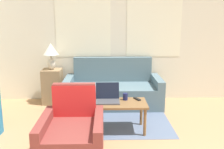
{
  "coord_description": "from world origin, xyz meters",
  "views": [
    {
      "loc": [
        -0.35,
        -1.45,
        1.72
      ],
      "look_at": [
        -0.25,
        2.85,
        0.75
      ],
      "focal_mm": 42.0,
      "sensor_mm": 36.0,
      "label": 1
    }
  ],
  "objects_px": {
    "couch": "(113,91)",
    "tv_remote": "(137,99)",
    "coffee_table": "(111,106)",
    "cup_navy": "(125,97)",
    "armchair": "(73,138)",
    "laptop": "(108,97)",
    "table_lamp": "(51,53)"
  },
  "relations": [
    {
      "from": "tv_remote",
      "to": "cup_navy",
      "type": "bearing_deg",
      "value": -176.29
    },
    {
      "from": "armchair",
      "to": "tv_remote",
      "type": "relative_size",
      "value": 5.65
    },
    {
      "from": "armchair",
      "to": "laptop",
      "type": "relative_size",
      "value": 2.44
    },
    {
      "from": "cup_navy",
      "to": "coffee_table",
      "type": "bearing_deg",
      "value": -152.48
    },
    {
      "from": "armchair",
      "to": "coffee_table",
      "type": "distance_m",
      "value": 0.93
    },
    {
      "from": "table_lamp",
      "to": "laptop",
      "type": "relative_size",
      "value": 1.43
    },
    {
      "from": "coffee_table",
      "to": "couch",
      "type": "bearing_deg",
      "value": 86.56
    },
    {
      "from": "couch",
      "to": "coffee_table",
      "type": "bearing_deg",
      "value": -93.44
    },
    {
      "from": "couch",
      "to": "tv_remote",
      "type": "bearing_deg",
      "value": -72.35
    },
    {
      "from": "laptop",
      "to": "tv_remote",
      "type": "relative_size",
      "value": 2.31
    },
    {
      "from": "couch",
      "to": "coffee_table",
      "type": "xyz_separation_m",
      "value": [
        -0.07,
        -1.21,
        0.13
      ]
    },
    {
      "from": "armchair",
      "to": "coffee_table",
      "type": "bearing_deg",
      "value": 58.85
    },
    {
      "from": "couch",
      "to": "tv_remote",
      "type": "relative_size",
      "value": 12.02
    },
    {
      "from": "cup_navy",
      "to": "tv_remote",
      "type": "bearing_deg",
      "value": 3.71
    },
    {
      "from": "cup_navy",
      "to": "tv_remote",
      "type": "relative_size",
      "value": 0.69
    },
    {
      "from": "armchair",
      "to": "tv_remote",
      "type": "height_order",
      "value": "armchair"
    },
    {
      "from": "laptop",
      "to": "cup_navy",
      "type": "height_order",
      "value": "laptop"
    },
    {
      "from": "cup_navy",
      "to": "laptop",
      "type": "bearing_deg",
      "value": -168.64
    },
    {
      "from": "armchair",
      "to": "laptop",
      "type": "xyz_separation_m",
      "value": [
        0.43,
        0.85,
        0.24
      ]
    },
    {
      "from": "cup_navy",
      "to": "tv_remote",
      "type": "distance_m",
      "value": 0.19
    },
    {
      "from": "laptop",
      "to": "tv_remote",
      "type": "xyz_separation_m",
      "value": [
        0.46,
        0.07,
        -0.05
      ]
    },
    {
      "from": "couch",
      "to": "cup_navy",
      "type": "xyz_separation_m",
      "value": [
        0.16,
        -1.09,
        0.23
      ]
    },
    {
      "from": "coffee_table",
      "to": "cup_navy",
      "type": "bearing_deg",
      "value": 27.52
    },
    {
      "from": "armchair",
      "to": "table_lamp",
      "type": "height_order",
      "value": "table_lamp"
    },
    {
      "from": "table_lamp",
      "to": "cup_navy",
      "type": "bearing_deg",
      "value": -41.8
    },
    {
      "from": "armchair",
      "to": "couch",
      "type": "bearing_deg",
      "value": 74.62
    },
    {
      "from": "couch",
      "to": "laptop",
      "type": "height_order",
      "value": "couch"
    },
    {
      "from": "tv_remote",
      "to": "couch",
      "type": "bearing_deg",
      "value": 107.65
    },
    {
      "from": "couch",
      "to": "cup_navy",
      "type": "height_order",
      "value": "couch"
    },
    {
      "from": "coffee_table",
      "to": "tv_remote",
      "type": "bearing_deg",
      "value": 17.59
    },
    {
      "from": "armchair",
      "to": "tv_remote",
      "type": "bearing_deg",
      "value": 45.9
    },
    {
      "from": "table_lamp",
      "to": "coffee_table",
      "type": "distance_m",
      "value": 1.86
    }
  ]
}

